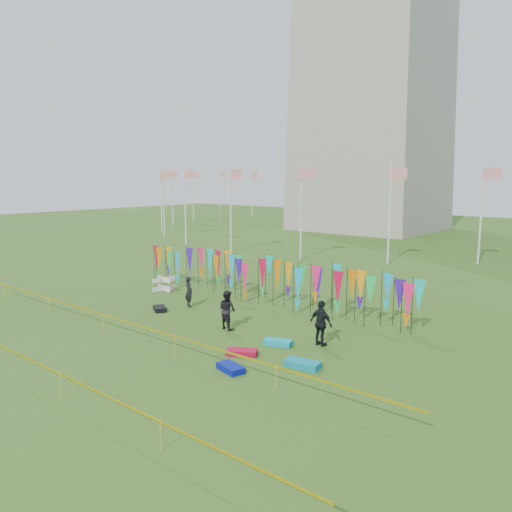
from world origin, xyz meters
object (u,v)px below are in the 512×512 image
Objects in this scene: kite_bag_black at (160,309)px; person_mid at (227,310)px; person_left at (189,292)px; kite_bag_red at (242,352)px; box_kite at (164,284)px; kite_bag_turquoise at (278,342)px; kite_bag_teal at (303,364)px; kite_bag_blue at (231,368)px; person_right at (321,323)px.

person_mid is at bearing -0.48° from kite_bag_black.
person_left is 8.20m from kite_bag_red.
kite_bag_black is (-7.76, 2.23, 0.00)m from kite_bag_red.
box_kite is 4.73m from kite_bag_black.
person_left is 1.44× the size of kite_bag_turquoise.
person_mid is 5.77m from kite_bag_teal.
person_right is at bearing 76.84° from kite_bag_blue.
kite_bag_teal is at bearing 167.99° from person_mid.
box_kite is 13.30m from person_right.
box_kite is 4.33m from person_left.
person_right is 1.95× the size of kite_bag_black.
box_kite is at bearing 149.92° from kite_bag_blue.
kite_bag_teal reaches higher than kite_bag_turquoise.
person_right is 4.69m from kite_bag_blue.
person_mid is at bearing 18.23° from person_right.
person_mid reaches higher than kite_bag_black.
person_right is at bearing 58.21° from kite_bag_red.
person_mid is 1.50× the size of kite_bag_red.
person_right is 1.59× the size of kite_bag_red.
kite_bag_blue is at bearing -83.61° from kite_bag_turquoise.
kite_bag_red is at bearing 174.78° from person_left.
kite_bag_blue is (-1.05, -4.49, -0.86)m from person_right.
kite_bag_blue is (8.00, -5.36, -0.72)m from person_left.
kite_bag_turquoise is (-1.43, -1.10, -0.86)m from person_right.
box_kite is 0.77× the size of kite_bag_turquoise.
kite_bag_teal is at bearing 116.19° from person_right.
person_mid is 5.01m from kite_bag_black.
person_left is 0.91× the size of person_mid.
kite_bag_blue is at bearing 169.01° from person_left.
person_mid is 4.72m from person_right.
kite_bag_turquoise is 0.95× the size of kite_bag_red.
kite_bag_teal is (9.84, -3.38, -0.71)m from person_left.
person_mid is 1.84× the size of kite_bag_black.
kite_bag_turquoise is at bearing 147.60° from kite_bag_teal.
kite_bag_black is at bearing 13.13° from person_right.
person_right is 2.77m from kite_bag_teal.
kite_bag_red is (11.21, -5.44, -0.34)m from box_kite.
kite_bag_teal is (10.38, -1.77, 0.01)m from kite_bag_black.
person_right is at bearing 37.68° from kite_bag_turquoise.
box_kite is at bearing 154.14° from kite_bag_red.
kite_bag_black is at bearing -42.79° from box_kite.
kite_bag_teal is (2.22, -1.41, 0.01)m from kite_bag_turquoise.
kite_bag_blue is at bearing -132.90° from kite_bag_teal.
person_left reaches higher than kite_bag_red.
kite_bag_teal is (0.79, -2.51, -0.85)m from person_right.
box_kite reaches higher than kite_bag_blue.
kite_bag_teal is (13.84, -4.98, -0.32)m from box_kite.
person_left is 9.09m from person_right.
box_kite is 13.88m from kite_bag_blue.
kite_bag_teal is at bearing 9.90° from kite_bag_red.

